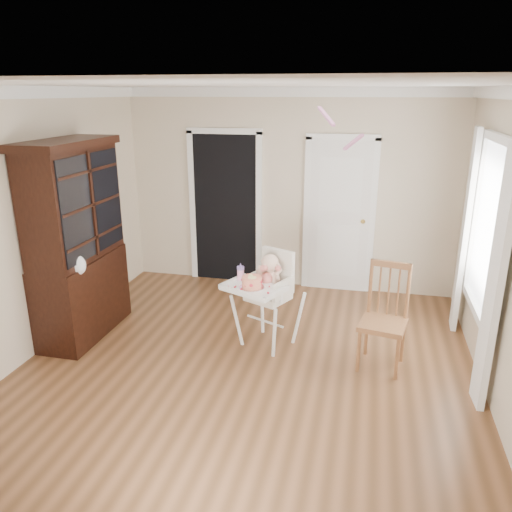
% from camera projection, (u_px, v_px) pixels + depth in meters
% --- Properties ---
extents(floor, '(5.00, 5.00, 0.00)m').
position_uv_depth(floor, '(244.00, 374.00, 4.92)').
color(floor, '#56361D').
rests_on(floor, ground).
extents(ceiling, '(5.00, 5.00, 0.00)m').
position_uv_depth(ceiling, '(241.00, 85.00, 4.07)').
color(ceiling, white).
rests_on(ceiling, wall_back).
extents(wall_back, '(4.50, 0.00, 4.50)m').
position_uv_depth(wall_back, '(289.00, 191.00, 6.80)').
color(wall_back, beige).
rests_on(wall_back, floor).
extents(wall_left, '(0.00, 5.00, 5.00)m').
position_uv_depth(wall_left, '(25.00, 228.00, 4.98)').
color(wall_left, beige).
rests_on(wall_left, floor).
extents(crown_molding, '(4.50, 5.00, 0.12)m').
position_uv_depth(crown_molding, '(241.00, 92.00, 4.09)').
color(crown_molding, white).
rests_on(crown_molding, ceiling).
extents(doorway, '(1.06, 0.05, 2.22)m').
position_uv_depth(doorway, '(225.00, 206.00, 7.06)').
color(doorway, black).
rests_on(doorway, wall_back).
extents(closet_door, '(0.96, 0.09, 2.13)m').
position_uv_depth(closet_door, '(339.00, 218.00, 6.73)').
color(closet_door, white).
rests_on(closet_door, wall_back).
extents(window_right, '(0.13, 1.84, 2.30)m').
position_uv_depth(window_right, '(483.00, 241.00, 4.78)').
color(window_right, white).
rests_on(window_right, wall_right).
extents(high_chair, '(0.86, 0.94, 1.07)m').
position_uv_depth(high_chair, '(268.00, 288.00, 5.30)').
color(high_chair, white).
rests_on(high_chair, floor).
extents(baby, '(0.28, 0.30, 0.44)m').
position_uv_depth(baby, '(270.00, 275.00, 5.27)').
color(baby, beige).
rests_on(baby, high_chair).
extents(cake, '(0.26, 0.26, 0.12)m').
position_uv_depth(cake, '(252.00, 282.00, 5.06)').
color(cake, silver).
rests_on(cake, high_chair).
extents(sippy_cup, '(0.08, 0.08, 0.19)m').
position_uv_depth(sippy_cup, '(241.00, 273.00, 5.27)').
color(sippy_cup, pink).
rests_on(sippy_cup, high_chair).
extents(china_cabinet, '(0.58, 1.29, 2.18)m').
position_uv_depth(china_cabinet, '(77.00, 242.00, 5.42)').
color(china_cabinet, black).
rests_on(china_cabinet, floor).
extents(dining_chair, '(0.51, 0.51, 1.06)m').
position_uv_depth(dining_chair, '(384.00, 320.00, 4.93)').
color(dining_chair, brown).
rests_on(dining_chair, floor).
extents(streamer, '(0.20, 0.47, 0.15)m').
position_uv_depth(streamer, '(326.00, 116.00, 4.29)').
color(streamer, pink).
rests_on(streamer, ceiling).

